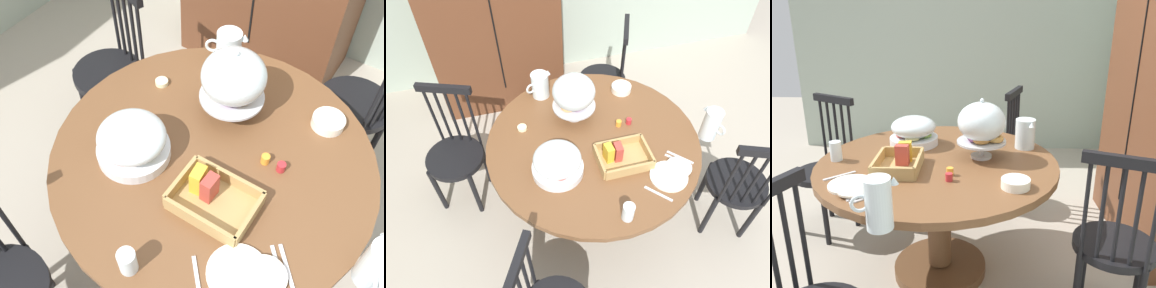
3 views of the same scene
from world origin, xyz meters
TOP-DOWN VIEW (x-y plane):
  - ground_plane at (0.00, 0.00)m, footprint 10.00×10.00m
  - wooden_armoire at (-0.58, 1.50)m, footprint 1.18×0.60m
  - dining_table at (-0.13, -0.00)m, footprint 1.34×1.34m
  - windsor_chair_near_window at (-1.03, 0.37)m, footprint 0.43×0.43m
  - windsor_chair_facing_door at (0.76, -0.39)m, footprint 0.43×0.43m
  - windsor_chair_far_side at (0.26, 0.89)m, footprint 0.43×0.43m
  - pastry_stand_with_dome at (-0.19, 0.25)m, footprint 0.28×0.28m
  - fruit_platter_covered at (-0.40, -0.18)m, footprint 0.30×0.30m
  - orange_juice_pitcher at (0.58, -0.15)m, footprint 0.11×0.18m
  - milk_pitcher at (-0.36, 0.51)m, footprint 0.19×0.12m
  - cereal_basket at (-0.02, -0.19)m, footprint 0.32×0.24m
  - china_plate_large at (0.21, -0.38)m, footprint 0.22×0.22m
  - china_plate_small at (0.29, -0.34)m, footprint 0.15×0.15m
  - cereal_bowl at (0.20, 0.40)m, footprint 0.14×0.14m
  - drinking_glass at (-0.11, -0.57)m, footprint 0.06×0.06m
  - butter_dish at (-0.54, 0.22)m, footprint 0.06×0.06m
  - jam_jar_strawberry at (0.14, 0.08)m, footprint 0.04×0.04m
  - jam_jar_apricot at (0.07, 0.08)m, footprint 0.04×0.04m
  - table_knife at (0.31, -0.29)m, footprint 0.12×0.14m
  - dinner_fork at (0.34, -0.27)m, footprint 0.12×0.14m
  - soup_spoon at (0.10, -0.48)m, footprint 0.12×0.14m

SIDE VIEW (x-z plane):
  - ground_plane at x=0.00m, z-range 0.00..0.00m
  - windsor_chair_near_window at x=-1.03m, z-range -0.03..0.94m
  - windsor_chair_facing_door at x=0.76m, z-range -0.03..0.94m
  - windsor_chair_far_side at x=0.26m, z-range -0.03..0.94m
  - dining_table at x=-0.13m, z-range 0.18..0.92m
  - table_knife at x=0.31m, z-range 0.74..0.75m
  - dinner_fork at x=0.34m, z-range 0.74..0.75m
  - soup_spoon at x=0.10m, z-range 0.74..0.75m
  - china_plate_large at x=0.21m, z-range 0.74..0.75m
  - butter_dish at x=-0.54m, z-range 0.74..0.76m
  - china_plate_small at x=0.29m, z-range 0.75..0.76m
  - jam_jar_strawberry at x=0.14m, z-range 0.74..0.78m
  - jam_jar_apricot at x=0.07m, z-range 0.74..0.78m
  - cereal_bowl at x=0.20m, z-range 0.74..0.78m
  - cereal_basket at x=-0.02m, z-range 0.71..0.84m
  - drinking_glass at x=-0.11m, z-range 0.74..0.85m
  - milk_pitcher at x=-0.36m, z-range 0.73..0.91m
  - fruit_platter_covered at x=-0.40m, z-range 0.74..0.92m
  - orange_juice_pitcher at x=0.58m, z-range 0.73..0.94m
  - pastry_stand_with_dome at x=-0.19m, z-range 0.76..1.11m
  - wooden_armoire at x=-0.58m, z-range 0.00..1.96m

